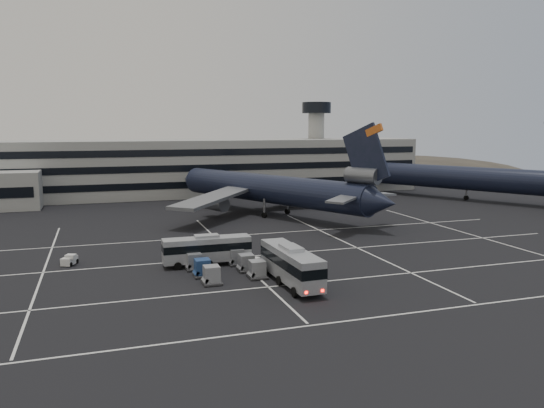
{
  "coord_description": "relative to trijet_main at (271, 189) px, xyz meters",
  "views": [
    {
      "loc": [
        -23.12,
        -63.38,
        17.43
      ],
      "look_at": [
        3.31,
        17.0,
        5.0
      ],
      "focal_mm": 35.0,
      "sensor_mm": 36.0,
      "label": 1
    }
  ],
  "objects": [
    {
      "name": "terminal",
      "position": [
        -11.93,
        36.02,
        1.68
      ],
      "size": [
        125.0,
        26.0,
        24.0
      ],
      "color": "gray",
      "rests_on": "ground"
    },
    {
      "name": "tug_b",
      "position": [
        -13.65,
        -36.5,
        -4.7
      ],
      "size": [
        2.06,
        2.23,
        1.24
      ],
      "rotation": [
        0.0,
        0.0,
        0.63
      ],
      "color": "silver",
      "rests_on": "ground"
    },
    {
      "name": "trijet_far",
      "position": [
        51.48,
        5.07,
        0.18
      ],
      "size": [
        35.35,
        52.41,
        18.08
      ],
      "rotation": [
        0.0,
        0.0,
        0.52
      ],
      "color": "black",
      "rests_on": "ground"
    },
    {
      "name": "uld_cluster",
      "position": [
        -18.49,
        -36.74,
        -4.25
      ],
      "size": [
        9.11,
        13.27,
        2.05
      ],
      "rotation": [
        0.0,
        0.0,
        0.12
      ],
      "color": "#2D2D30",
      "rests_on": "ground"
    },
    {
      "name": "hills",
      "position": [
        9.01,
        134.88,
        -17.32
      ],
      "size": [
        352.0,
        180.0,
        44.0
      ],
      "color": "#38332B",
      "rests_on": "ground"
    },
    {
      "name": "tug_a",
      "position": [
        -36.16,
        -28.47,
        -4.6
      ],
      "size": [
        2.19,
        2.63,
        1.46
      ],
      "rotation": [
        0.0,
        0.0,
        -0.43
      ],
      "color": "silver",
      "rests_on": "ground"
    },
    {
      "name": "lane_markings",
      "position": [
        -8.04,
        -34.4,
        -5.24
      ],
      "size": [
        90.0,
        55.62,
        0.01
      ],
      "color": "silver",
      "rests_on": "ground"
    },
    {
      "name": "ground",
      "position": [
        -8.99,
        -35.12,
        -5.25
      ],
      "size": [
        260.0,
        260.0,
        0.0
      ],
      "primitive_type": "plane",
      "color": "black",
      "rests_on": "ground"
    },
    {
      "name": "bus_near",
      "position": [
        -12.27,
        -44.97,
        -2.85
      ],
      "size": [
        3.51,
        12.51,
        4.38
      ],
      "rotation": [
        0.0,
        0.0,
        0.04
      ],
      "color": "#94979B",
      "rests_on": "ground"
    },
    {
      "name": "trijet_main",
      "position": [
        0.0,
        0.0,
        0.0
      ],
      "size": [
        42.96,
        53.87,
        18.08
      ],
      "rotation": [
        0.0,
        0.0,
        0.46
      ],
      "color": "black",
      "rests_on": "ground"
    },
    {
      "name": "bus_far",
      "position": [
        -19.51,
        -33.84,
        -3.11
      ],
      "size": [
        11.09,
        2.88,
        3.91
      ],
      "rotation": [
        0.0,
        0.0,
        1.56
      ],
      "color": "#94979B",
      "rests_on": "ground"
    }
  ]
}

